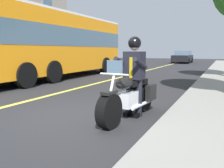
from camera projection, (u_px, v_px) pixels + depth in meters
name	position (u px, v px, depth m)	size (l,w,h in m)	color
ground_plane	(71.00, 115.00, 5.44)	(80.00, 80.00, 0.00)	#28282B
lane_center_stripe	(6.00, 106.00, 6.28)	(60.00, 0.16, 0.01)	#E5DB4C
motorcycle_main	(130.00, 97.00, 5.18)	(2.22, 0.73, 1.26)	black
rider_main	(134.00, 69.00, 5.26)	(0.66, 0.59, 1.74)	black
bus_far	(53.00, 42.00, 12.46)	(11.05, 2.70, 3.30)	orange
car_dark	(183.00, 57.00, 28.09)	(4.60, 1.92, 1.40)	black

